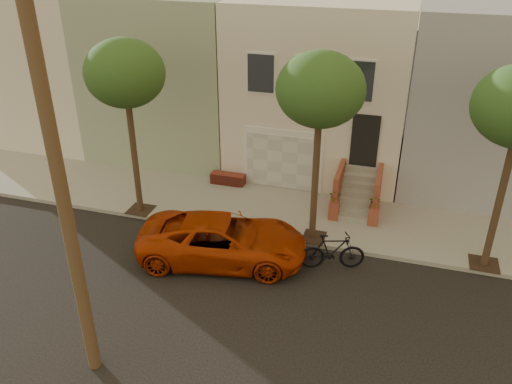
% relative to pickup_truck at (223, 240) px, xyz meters
% --- Properties ---
extents(ground, '(90.00, 90.00, 0.00)m').
position_rel_pickup_truck_xyz_m(ground, '(1.51, -1.99, -0.74)').
color(ground, black).
rests_on(ground, ground).
extents(sidewalk, '(40.00, 3.70, 0.15)m').
position_rel_pickup_truck_xyz_m(sidewalk, '(1.51, 3.36, -0.67)').
color(sidewalk, gray).
rests_on(sidewalk, ground).
extents(house_row, '(33.10, 11.70, 7.00)m').
position_rel_pickup_truck_xyz_m(house_row, '(1.51, 9.20, 2.90)').
color(house_row, beige).
rests_on(house_row, sidewalk).
extents(tree_left, '(2.70, 2.57, 6.30)m').
position_rel_pickup_truck_xyz_m(tree_left, '(-3.99, 1.91, 4.52)').
color(tree_left, '#2D2116').
rests_on(tree_left, sidewalk).
extents(tree_mid, '(2.70, 2.57, 6.30)m').
position_rel_pickup_truck_xyz_m(tree_mid, '(2.51, 1.91, 4.52)').
color(tree_mid, '#2D2116').
rests_on(tree_mid, sidewalk).
extents(pickup_truck, '(5.70, 3.41, 1.48)m').
position_rel_pickup_truck_xyz_m(pickup_truck, '(0.00, 0.00, 0.00)').
color(pickup_truck, '#AF3004').
rests_on(pickup_truck, ground).
extents(motorcycle, '(2.11, 1.16, 1.22)m').
position_rel_pickup_truck_xyz_m(motorcycle, '(3.41, 0.55, -0.13)').
color(motorcycle, black).
rests_on(motorcycle, ground).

